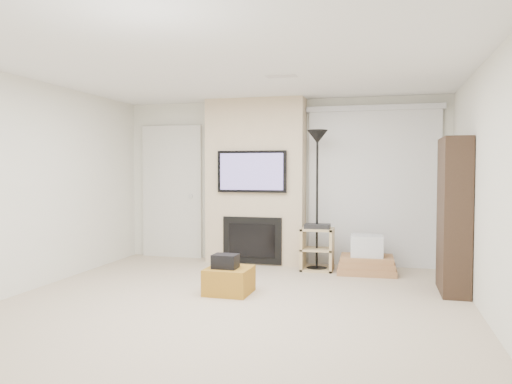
% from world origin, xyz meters
% --- Properties ---
extents(floor, '(5.00, 5.50, 0.00)m').
position_xyz_m(floor, '(0.00, 0.00, 0.00)').
color(floor, beige).
rests_on(floor, ground).
extents(ceiling, '(5.00, 5.50, 0.00)m').
position_xyz_m(ceiling, '(0.00, 0.00, 2.50)').
color(ceiling, white).
rests_on(ceiling, wall_back).
extents(wall_back, '(5.00, 0.00, 2.50)m').
position_xyz_m(wall_back, '(0.00, 2.75, 1.25)').
color(wall_back, white).
rests_on(wall_back, ground).
extents(wall_front, '(5.00, 0.00, 2.50)m').
position_xyz_m(wall_front, '(0.00, -2.75, 1.25)').
color(wall_front, white).
rests_on(wall_front, ground).
extents(wall_left, '(0.00, 5.50, 2.50)m').
position_xyz_m(wall_left, '(-2.50, 0.00, 1.25)').
color(wall_left, white).
rests_on(wall_left, ground).
extents(wall_right, '(0.00, 5.50, 2.50)m').
position_xyz_m(wall_right, '(2.50, 0.00, 1.25)').
color(wall_right, white).
rests_on(wall_right, ground).
extents(hvac_vent, '(0.35, 0.18, 0.01)m').
position_xyz_m(hvac_vent, '(0.40, 0.80, 2.50)').
color(hvac_vent, silver).
rests_on(hvac_vent, ceiling).
extents(ottoman, '(0.51, 0.51, 0.30)m').
position_xyz_m(ottoman, '(-0.17, 0.61, 0.15)').
color(ottoman, '#A67120').
rests_on(ottoman, floor).
extents(black_bag, '(0.29, 0.23, 0.16)m').
position_xyz_m(black_bag, '(-0.20, 0.57, 0.38)').
color(black_bag, black).
rests_on(black_bag, ottoman).
extents(fireplace_wall, '(1.50, 0.47, 2.50)m').
position_xyz_m(fireplace_wall, '(-0.35, 2.54, 1.24)').
color(fireplace_wall, beige).
rests_on(fireplace_wall, floor).
extents(entry_door, '(1.02, 0.11, 2.14)m').
position_xyz_m(entry_door, '(-1.80, 2.71, 1.05)').
color(entry_door, silver).
rests_on(entry_door, floor).
extents(vertical_blinds, '(1.98, 0.10, 2.37)m').
position_xyz_m(vertical_blinds, '(1.40, 2.70, 1.27)').
color(vertical_blinds, silver).
rests_on(vertical_blinds, floor).
extents(floor_lamp, '(0.29, 0.29, 1.99)m').
position_xyz_m(floor_lamp, '(0.64, 2.20, 1.56)').
color(floor_lamp, black).
rests_on(floor_lamp, floor).
extents(av_stand, '(0.45, 0.38, 0.66)m').
position_xyz_m(av_stand, '(0.65, 2.19, 0.35)').
color(av_stand, '#D2B47D').
rests_on(av_stand, floor).
extents(box_stack, '(0.80, 0.62, 0.53)m').
position_xyz_m(box_stack, '(1.33, 2.15, 0.20)').
color(box_stack, '#B17B4D').
rests_on(box_stack, floor).
extents(bookshelf, '(0.30, 0.80, 1.80)m').
position_xyz_m(bookshelf, '(2.34, 1.31, 0.90)').
color(bookshelf, black).
rests_on(bookshelf, floor).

